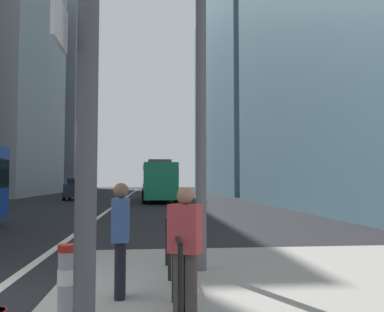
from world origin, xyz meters
The scene contains 12 objects.
ground_plane centered at (0.00, 20.00, 0.00)m, with size 160.00×160.00×0.00m, color black.
lane_centre_line centered at (0.00, 30.00, 0.01)m, with size 0.20×80.00×0.01m, color beige.
office_tower_left_far centered at (-16.00, 73.38, 17.64)m, with size 12.98×25.49×35.29m, color slate.
office_tower_right_far centered at (17.00, 69.69, 16.67)m, with size 10.84×17.10×33.33m, color slate.
city_bus_red_receding centered at (3.14, 29.48, 1.84)m, with size 2.92×11.43×3.40m.
car_oncoming_mid centered at (-4.13, 32.56, 0.99)m, with size 2.13×4.17×1.94m.
car_receding_near centered at (3.64, 38.93, 0.99)m, with size 2.19×4.16×1.94m.
car_receding_far centered at (4.06, 59.97, 0.99)m, with size 2.11×4.07×1.94m.
bollard_right centered at (1.55, -1.28, 0.67)m, with size 0.20×0.20×0.93m.
pedestrian_railing centered at (2.80, 0.25, 0.86)m, with size 0.06×3.72×0.98m.
pedestrian_waiting centered at (2.90, -0.96, 1.01)m, with size 0.45×0.39×1.57m.
pedestrian_far centered at (2.06, -0.08, 1.04)m, with size 0.24×0.38×1.61m.
Camera 1 is at (2.47, -6.04, 1.80)m, focal length 38.70 mm.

